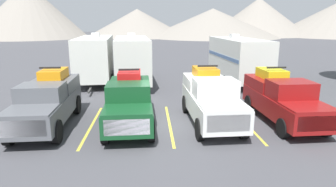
{
  "coord_description": "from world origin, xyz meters",
  "views": [
    {
      "loc": [
        -0.87,
        -12.66,
        4.65
      ],
      "look_at": [
        0.0,
        1.18,
        1.2
      ],
      "focal_mm": 31.29,
      "sensor_mm": 36.0,
      "label": 1
    }
  ],
  "objects_px": {
    "camper_trailer_b": "(132,58)",
    "pickup_truck_d": "(282,97)",
    "camper_trailer_a": "(95,57)",
    "camper_trailer_c": "(238,58)",
    "pickup_truck_c": "(211,98)",
    "pickup_truck_a": "(48,100)",
    "pickup_truck_b": "(129,100)"
  },
  "relations": [
    {
      "from": "pickup_truck_a",
      "to": "camper_trailer_c",
      "type": "distance_m",
      "value": 14.3
    },
    {
      "from": "camper_trailer_a",
      "to": "camper_trailer_c",
      "type": "height_order",
      "value": "camper_trailer_a"
    },
    {
      "from": "pickup_truck_b",
      "to": "camper_trailer_c",
      "type": "xyz_separation_m",
      "value": [
        7.65,
        8.88,
        0.78
      ]
    },
    {
      "from": "camper_trailer_a",
      "to": "camper_trailer_c",
      "type": "relative_size",
      "value": 1.04
    },
    {
      "from": "camper_trailer_a",
      "to": "camper_trailer_c",
      "type": "xyz_separation_m",
      "value": [
        10.88,
        -1.15,
        -0.04
      ]
    },
    {
      "from": "camper_trailer_a",
      "to": "camper_trailer_b",
      "type": "distance_m",
      "value": 3.05
    },
    {
      "from": "pickup_truck_b",
      "to": "pickup_truck_d",
      "type": "relative_size",
      "value": 0.97
    },
    {
      "from": "pickup_truck_c",
      "to": "camper_trailer_c",
      "type": "distance_m",
      "value": 9.65
    },
    {
      "from": "pickup_truck_a",
      "to": "camper_trailer_b",
      "type": "height_order",
      "value": "camper_trailer_b"
    },
    {
      "from": "pickup_truck_b",
      "to": "pickup_truck_c",
      "type": "xyz_separation_m",
      "value": [
        3.74,
        0.08,
        0.05
      ]
    },
    {
      "from": "camper_trailer_a",
      "to": "camper_trailer_c",
      "type": "distance_m",
      "value": 10.94
    },
    {
      "from": "camper_trailer_a",
      "to": "pickup_truck_d",
      "type": "bearing_deg",
      "value": -43.44
    },
    {
      "from": "camper_trailer_b",
      "to": "camper_trailer_a",
      "type": "bearing_deg",
      "value": 161.58
    },
    {
      "from": "camper_trailer_c",
      "to": "camper_trailer_b",
      "type": "bearing_deg",
      "value": 178.62
    },
    {
      "from": "pickup_truck_b",
      "to": "camper_trailer_a",
      "type": "bearing_deg",
      "value": 107.89
    },
    {
      "from": "camper_trailer_a",
      "to": "pickup_truck_b",
      "type": "bearing_deg",
      "value": -72.11
    },
    {
      "from": "pickup_truck_a",
      "to": "pickup_truck_b",
      "type": "bearing_deg",
      "value": -2.53
    },
    {
      "from": "camper_trailer_c",
      "to": "camper_trailer_a",
      "type": "bearing_deg",
      "value": 173.95
    },
    {
      "from": "pickup_truck_a",
      "to": "camper_trailer_c",
      "type": "relative_size",
      "value": 0.67
    },
    {
      "from": "camper_trailer_a",
      "to": "camper_trailer_b",
      "type": "bearing_deg",
      "value": -18.42
    },
    {
      "from": "pickup_truck_c",
      "to": "pickup_truck_d",
      "type": "distance_m",
      "value": 3.44
    },
    {
      "from": "camper_trailer_b",
      "to": "pickup_truck_d",
      "type": "bearing_deg",
      "value": -49.79
    },
    {
      "from": "pickup_truck_a",
      "to": "camper_trailer_c",
      "type": "xyz_separation_m",
      "value": [
        11.31,
        8.71,
        0.75
      ]
    },
    {
      "from": "pickup_truck_d",
      "to": "camper_trailer_b",
      "type": "distance_m",
      "value": 11.69
    },
    {
      "from": "pickup_truck_a",
      "to": "camper_trailer_b",
      "type": "relative_size",
      "value": 0.64
    },
    {
      "from": "pickup_truck_d",
      "to": "camper_trailer_a",
      "type": "distance_m",
      "value": 14.37
    },
    {
      "from": "pickup_truck_b",
      "to": "pickup_truck_c",
      "type": "distance_m",
      "value": 3.74
    },
    {
      "from": "pickup_truck_b",
      "to": "pickup_truck_c",
      "type": "bearing_deg",
      "value": 1.18
    },
    {
      "from": "camper_trailer_c",
      "to": "pickup_truck_c",
      "type": "bearing_deg",
      "value": -113.93
    },
    {
      "from": "pickup_truck_b",
      "to": "camper_trailer_c",
      "type": "height_order",
      "value": "camper_trailer_c"
    },
    {
      "from": "pickup_truck_d",
      "to": "camper_trailer_a",
      "type": "relative_size",
      "value": 0.64
    },
    {
      "from": "pickup_truck_a",
      "to": "camper_trailer_a",
      "type": "distance_m",
      "value": 9.91
    }
  ]
}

